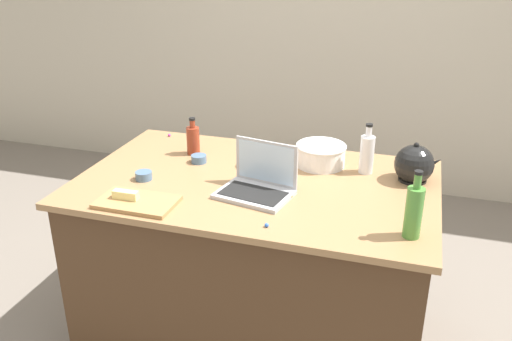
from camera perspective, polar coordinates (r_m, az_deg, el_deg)
name	(u,v)px	position (r m, az deg, el deg)	size (l,w,h in m)	color
ground_plane	(256,335)	(2.98, 0.00, -17.01)	(12.00, 12.00, 0.00)	slate
wall_back	(337,26)	(4.40, 8.54, 14.85)	(8.00, 0.10, 2.60)	beige
island_counter	(256,263)	(2.71, 0.00, -9.72)	(1.64, 1.01, 0.90)	#4C331E
laptop	(258,183)	(2.35, 0.23, -1.36)	(0.35, 0.28, 0.22)	#B7B7BC
mixing_bowl_large	(321,154)	(2.66, 6.84, 1.70)	(0.25, 0.25, 0.11)	white
bottle_olive	(414,211)	(2.07, 16.31, -4.11)	(0.07, 0.07, 0.27)	#4C8C38
bottle_soy	(193,140)	(2.80, -6.65, 3.26)	(0.07, 0.07, 0.19)	maroon
bottle_vinegar	(367,153)	(2.60, 11.62, 1.79)	(0.07, 0.07, 0.24)	white
kettle	(414,165)	(2.57, 16.36, 0.60)	(0.21, 0.18, 0.20)	black
cutting_board	(137,202)	(2.33, -12.44, -3.28)	(0.33, 0.20, 0.02)	#AD7F4C
butter_stick_left	(126,195)	(2.34, -13.58, -2.51)	(0.11, 0.04, 0.04)	#F4E58C
ramekin_small	(144,176)	(2.55, -11.76, -0.53)	(0.08, 0.08, 0.04)	slate
ramekin_medium	(199,159)	(2.70, -6.05, 1.24)	(0.08, 0.08, 0.04)	slate
ramekin_wide	(251,162)	(2.64, -0.48, 0.95)	(0.10, 0.10, 0.05)	white
candy_0	(169,135)	(3.09, -9.13, 3.70)	(0.02, 0.02, 0.02)	#CC3399
candy_1	(198,161)	(2.71, -6.13, 1.02)	(0.02, 0.02, 0.02)	red
candy_2	(267,225)	(2.10, 1.13, -5.79)	(0.02, 0.02, 0.02)	blue
candy_3	(285,182)	(2.46, 3.06, -1.20)	(0.02, 0.02, 0.02)	orange
candy_4	(279,158)	(2.73, 2.42, 1.32)	(0.01, 0.01, 0.01)	red
candy_5	(412,218)	(2.24, 16.09, -4.88)	(0.02, 0.02, 0.02)	red
candy_6	(291,197)	(2.33, 3.66, -2.77)	(0.02, 0.02, 0.02)	orange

